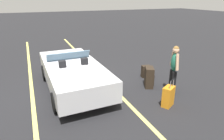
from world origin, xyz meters
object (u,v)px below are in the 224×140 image
object	(u,v)px
suitcase_medium_bright	(168,96)
traveler_person	(174,68)
convertible_car	(72,72)
suitcase_large_black	(149,77)
suitcase_small_carryon	(146,71)

from	to	relation	value
suitcase_medium_bright	traveler_person	xyz separation A→B (m)	(0.61, -0.64, 0.62)
convertible_car	suitcase_medium_bright	size ratio (longest dim) A/B	4.77
suitcase_large_black	suitcase_medium_bright	world-z (taller)	suitcase_medium_bright
traveler_person	suitcase_large_black	bearing A→B (deg)	-42.92
suitcase_small_carryon	convertible_car	bearing A→B (deg)	-86.77
suitcase_large_black	suitcase_medium_bright	distance (m)	1.39
suitcase_medium_bright	convertible_car	bearing A→B (deg)	14.67
convertible_car	traveler_person	bearing A→B (deg)	-123.06
convertible_car	suitcase_large_black	size ratio (longest dim) A/B	5.64
convertible_car	suitcase_small_carryon	world-z (taller)	convertible_car
convertible_car	suitcase_large_black	xyz separation A→B (m)	(-1.09, -2.56, -0.22)
suitcase_small_carryon	traveler_person	size ratio (longest dim) A/B	0.30
suitcase_large_black	traveler_person	bearing A→B (deg)	-35.62
suitcase_large_black	suitcase_medium_bright	xyz separation A→B (m)	(-1.37, 0.22, -0.06)
suitcase_medium_bright	traveler_person	distance (m)	1.08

